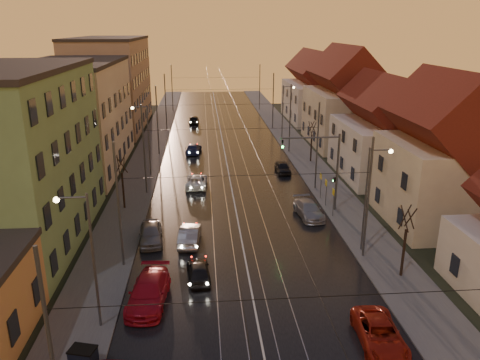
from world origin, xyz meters
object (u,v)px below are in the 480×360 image
object	(u,v)px
street_lamp_3	(285,107)
parked_right_0	(380,334)
driving_car_0	(199,271)
driving_car_2	(196,181)
traffic_light_mast	(327,163)
parked_right_1	(309,210)
driving_car_1	(190,235)
parked_left_3	(151,233)
dumpster	(84,360)
street_lamp_2	(145,133)
driving_car_4	(194,120)
street_lamp_1	(370,189)
parked_right_2	(283,168)
street_lamp_0	(87,249)
driving_car_3	(194,149)
parked_left_2	(149,292)

from	to	relation	value
street_lamp_3	parked_right_0	size ratio (longest dim) A/B	1.70
driving_car_0	driving_car_2	world-z (taller)	driving_car_2
traffic_light_mast	parked_right_1	xyz separation A→B (m)	(-1.68, -1.14, -3.93)
driving_car_1	traffic_light_mast	bearing A→B (deg)	-150.62
parked_left_3	dumpster	distance (m)	14.46
street_lamp_2	parked_right_0	bearing A→B (deg)	-63.50
driving_car_2	driving_car_4	size ratio (longest dim) A/B	1.12
street_lamp_3	driving_car_0	bearing A→B (deg)	-107.64
street_lamp_1	driving_car_1	xyz separation A→B (m)	(-13.15, 2.38, -4.18)
driving_car_0	parked_right_2	xyz separation A→B (m)	(9.54, 23.06, 0.01)
street_lamp_2	driving_car_0	size ratio (longest dim) A/B	2.19
parked_right_0	dumpster	bearing A→B (deg)	-173.56
parked_right_0	parked_right_1	distance (m)	17.54
street_lamp_3	parked_right_0	distance (m)	46.97
street_lamp_0	parked_right_1	distance (m)	21.82
street_lamp_2	dumpster	xyz separation A→B (m)	(0.23, -31.52, -4.19)
parked_left_3	parked_right_2	bearing A→B (deg)	46.73
driving_car_3	parked_right_0	size ratio (longest dim) A/B	0.94
driving_car_3	street_lamp_2	bearing A→B (deg)	68.87
street_lamp_0	driving_car_1	bearing A→B (deg)	64.04
street_lamp_1	parked_left_2	world-z (taller)	street_lamp_1
street_lamp_0	parked_right_0	size ratio (longest dim) A/B	1.70
parked_right_1	driving_car_4	bearing A→B (deg)	98.20
driving_car_1	street_lamp_1	bearing A→B (deg)	174.12
street_lamp_1	parked_right_0	xyz separation A→B (m)	(-2.90, -10.69, -4.23)
parked_right_1	driving_car_1	bearing A→B (deg)	-162.55
parked_right_1	driving_car_0	bearing A→B (deg)	-139.86
street_lamp_0	driving_car_2	xyz separation A→B (m)	(5.48, 23.79, -4.25)
driving_car_3	street_lamp_3	bearing A→B (deg)	-146.97
driving_car_4	parked_right_0	size ratio (longest dim) A/B	0.86
parked_right_2	traffic_light_mast	bearing A→B (deg)	-82.80
driving_car_0	parked_right_0	distance (m)	12.16
street_lamp_1	parked_right_2	size ratio (longest dim) A/B	2.16
driving_car_0	parked_right_1	bearing A→B (deg)	-138.21
driving_car_0	driving_car_3	distance (m)	32.61
driving_car_3	parked_left_2	bearing A→B (deg)	93.06
street_lamp_3	driving_car_3	size ratio (longest dim) A/B	1.82
traffic_light_mast	parked_left_3	world-z (taller)	traffic_light_mast
street_lamp_3	traffic_light_mast	distance (m)	28.03
street_lamp_2	parked_left_3	size ratio (longest dim) A/B	1.85
street_lamp_3	driving_car_3	distance (m)	15.36
dumpster	driving_car_2	bearing A→B (deg)	94.58
driving_car_0	parked_right_2	size ratio (longest dim) A/B	0.98
driving_car_1	driving_car_4	distance (m)	46.88
parked_right_2	dumpster	xyz separation A→B (m)	(-15.08, -31.43, 0.07)
traffic_light_mast	driving_car_0	size ratio (longest dim) A/B	1.97
dumpster	driving_car_4	bearing A→B (deg)	101.19
street_lamp_2	driving_car_1	size ratio (longest dim) A/B	1.88
street_lamp_3	parked_left_3	distance (m)	37.15
driving_car_0	driving_car_1	world-z (taller)	driving_car_1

